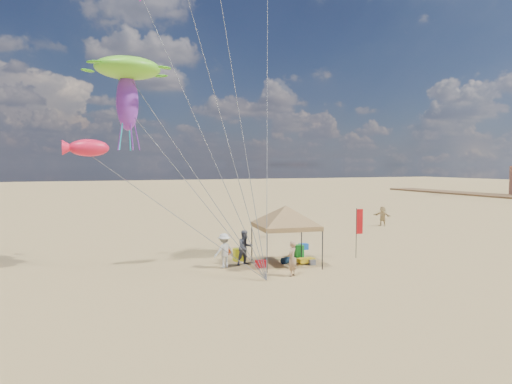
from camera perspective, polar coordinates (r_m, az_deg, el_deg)
ground at (r=20.86m, az=3.21°, el=-11.51°), size 280.00×280.00×0.00m
canopy_tent at (r=23.95m, az=3.82°, el=-2.03°), size 5.98×5.98×3.72m
feather_flag at (r=26.60m, az=12.99°, el=-4.07°), size 0.44×0.05×2.89m
cooler_red at (r=23.77m, az=0.64°, el=-9.16°), size 0.54×0.38×0.38m
cooler_blue at (r=28.79m, az=6.09°, el=-6.95°), size 0.54×0.38×0.38m
bag_navy at (r=24.70m, az=3.92°, el=-8.71°), size 0.69×0.54×0.36m
bag_orange at (r=27.25m, az=-3.58°, el=-7.55°), size 0.54×0.69×0.36m
chair_green at (r=26.52m, az=5.44°, el=-7.49°), size 0.50×0.50×0.70m
chair_yellow at (r=25.33m, az=-2.30°, el=-8.00°), size 0.50×0.50×0.70m
crate_grey at (r=24.56m, az=7.14°, el=-8.89°), size 0.34×0.30×0.28m
beach_cart at (r=24.71m, az=6.38°, el=-8.67°), size 0.90×0.50×0.24m
person_near_a at (r=21.89m, az=4.61°, el=-8.47°), size 0.75×0.73×1.73m
person_near_b at (r=24.22m, az=-1.40°, el=-7.11°), size 1.03×0.86×1.88m
person_near_c at (r=23.58m, az=-4.10°, el=-7.49°), size 1.32×0.98×1.82m
person_far_c at (r=41.03m, az=15.86°, el=-2.96°), size 1.20×1.69×1.76m
turtle_kite at (r=24.41m, az=-16.06°, el=14.96°), size 3.33×2.67×1.11m
fish_kite at (r=23.81m, az=-20.56°, el=5.30°), size 1.97×1.05×0.86m
squid_kite at (r=24.25m, az=-16.12°, el=10.99°), size 1.43×1.43×2.92m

